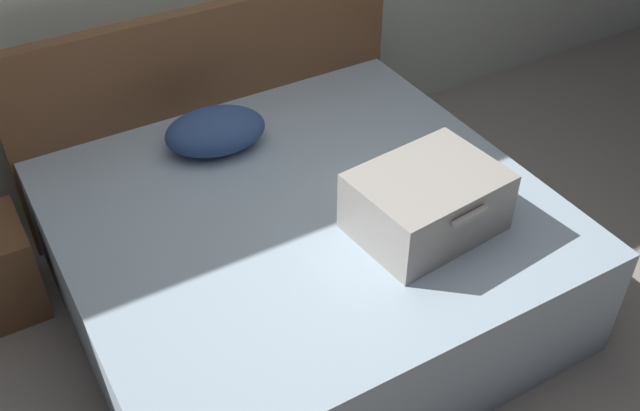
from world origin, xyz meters
name	(u,v)px	position (x,y,z in m)	size (l,w,h in m)	color
ground_plane	(350,357)	(0.00, 0.00, 0.00)	(12.00, 12.00, 0.00)	gray
bed	(304,255)	(0.00, 0.40, 0.28)	(1.97, 1.84, 0.56)	#99ADBC
headboard	(212,107)	(0.00, 1.36, 0.54)	(2.01, 0.08, 1.07)	brown
hard_case_large	(426,202)	(0.35, 0.03, 0.70)	(0.60, 0.48, 0.26)	gray
pillow_near_headboard	(215,131)	(-0.14, 0.97, 0.66)	(0.46, 0.31, 0.20)	navy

